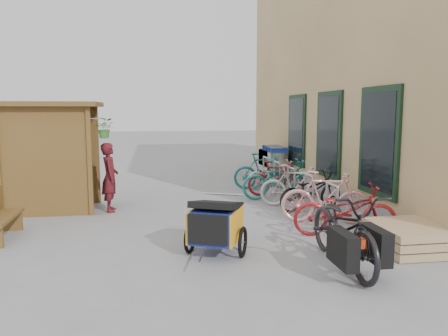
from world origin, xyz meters
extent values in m
plane|color=gray|center=(0.00, 0.00, 0.00)|extent=(80.00, 80.00, 0.00)
cube|color=tan|center=(6.50, 4.50, 3.50)|extent=(6.00, 13.00, 7.00)
cube|color=gray|center=(3.58, 4.50, 0.15)|extent=(0.18, 13.00, 0.30)
cube|color=black|center=(3.47, 0.50, 1.60)|extent=(0.06, 1.50, 2.20)
cube|color=black|center=(3.44, 0.50, 1.60)|extent=(0.02, 1.25, 1.95)
cube|color=black|center=(3.47, 3.00, 1.60)|extent=(0.06, 1.50, 2.20)
cube|color=black|center=(3.44, 3.00, 1.60)|extent=(0.02, 1.25, 1.95)
cube|color=black|center=(3.47, 5.50, 1.60)|extent=(0.06, 1.50, 2.20)
cube|color=black|center=(3.44, 5.50, 1.60)|extent=(0.02, 1.25, 1.95)
cube|color=brown|center=(-2.30, 1.85, 1.15)|extent=(0.09, 0.09, 2.30)
cube|color=brown|center=(-4.10, 3.15, 1.15)|extent=(0.09, 0.09, 2.30)
cube|color=brown|center=(-2.30, 3.15, 1.15)|extent=(0.09, 0.09, 2.30)
cube|color=brown|center=(-4.07, 2.50, 1.15)|extent=(0.05, 1.30, 2.30)
cube|color=brown|center=(-3.20, 1.88, 1.15)|extent=(1.80, 0.05, 2.30)
cube|color=brown|center=(-3.20, 3.12, 1.15)|extent=(1.80, 0.05, 2.30)
cube|color=brown|center=(-3.20, 2.50, 2.35)|extent=(2.15, 1.65, 0.10)
cube|color=brown|center=(-3.40, 2.50, 0.90)|extent=(1.30, 1.15, 0.04)
cube|color=brown|center=(-3.40, 2.50, 1.50)|extent=(1.30, 1.15, 0.04)
cylinder|color=#A5A8AD|center=(-2.12, 1.85, 2.05)|extent=(0.36, 0.02, 0.02)
imported|color=#377027|center=(-1.97, 1.85, 1.85)|extent=(0.38, 0.33, 0.42)
cylinder|color=#A5A8AD|center=(2.30, -0.25, 0.42)|extent=(0.05, 0.05, 0.84)
cylinder|color=#A5A8AD|center=(2.30, 0.25, 0.42)|extent=(0.05, 0.05, 0.84)
cylinder|color=#A5A8AD|center=(2.30, 0.00, 0.84)|extent=(0.05, 0.50, 0.05)
cylinder|color=#A5A8AD|center=(2.30, 0.95, 0.42)|extent=(0.05, 0.05, 0.84)
cylinder|color=#A5A8AD|center=(2.30, 1.45, 0.42)|extent=(0.05, 0.05, 0.84)
cylinder|color=#A5A8AD|center=(2.30, 1.20, 0.84)|extent=(0.05, 0.50, 0.05)
cylinder|color=#A5A8AD|center=(2.30, 2.15, 0.42)|extent=(0.05, 0.05, 0.84)
cylinder|color=#A5A8AD|center=(2.30, 2.65, 0.42)|extent=(0.05, 0.05, 0.84)
cylinder|color=#A5A8AD|center=(2.30, 2.40, 0.84)|extent=(0.05, 0.50, 0.05)
cylinder|color=#A5A8AD|center=(2.30, 3.35, 0.42)|extent=(0.05, 0.05, 0.84)
cylinder|color=#A5A8AD|center=(2.30, 3.85, 0.42)|extent=(0.05, 0.05, 0.84)
cylinder|color=#A5A8AD|center=(2.30, 3.60, 0.84)|extent=(0.05, 0.50, 0.05)
cylinder|color=#A5A8AD|center=(2.30, 4.55, 0.42)|extent=(0.05, 0.05, 0.84)
cylinder|color=#A5A8AD|center=(2.30, 5.05, 0.42)|extent=(0.05, 0.05, 0.84)
cylinder|color=#A5A8AD|center=(2.30, 4.80, 0.84)|extent=(0.05, 0.50, 0.05)
cube|color=tan|center=(3.00, -1.40, 0.07)|extent=(1.00, 1.20, 0.12)
cube|color=tan|center=(3.00, -1.40, 0.21)|extent=(1.00, 1.20, 0.12)
cube|color=tan|center=(3.00, -1.40, 0.35)|extent=(1.00, 1.20, 0.12)
cube|color=brown|center=(-3.60, 0.31, 0.38)|extent=(0.42, 1.36, 0.05)
cube|color=brown|center=(-3.60, 0.85, 0.18)|extent=(0.36, 0.06, 0.36)
cube|color=silver|center=(3.00, 6.23, 0.61)|extent=(0.56, 0.86, 0.53)
cube|color=#1838A1|center=(3.00, 5.79, 0.96)|extent=(0.56, 0.04, 0.18)
cylinder|color=silver|center=(3.00, 5.76, 1.03)|extent=(0.59, 0.04, 0.04)
cylinder|color=black|center=(2.78, 5.87, 0.06)|extent=(0.04, 0.12, 0.12)
cube|color=silver|center=(3.00, 6.58, 0.61)|extent=(0.56, 0.86, 0.53)
cube|color=#1838A1|center=(3.00, 6.14, 0.96)|extent=(0.56, 0.04, 0.18)
cylinder|color=silver|center=(3.00, 6.11, 1.03)|extent=(0.59, 0.04, 0.04)
cylinder|color=black|center=(2.78, 6.23, 0.06)|extent=(0.04, 0.12, 0.12)
cube|color=silver|center=(3.00, 6.93, 0.61)|extent=(0.56, 0.86, 0.53)
cube|color=#1838A1|center=(3.00, 6.50, 0.96)|extent=(0.56, 0.04, 0.18)
cylinder|color=silver|center=(3.00, 6.47, 1.03)|extent=(0.59, 0.04, 0.04)
cylinder|color=black|center=(2.78, 6.58, 0.06)|extent=(0.04, 0.12, 0.12)
cube|color=silver|center=(3.00, 7.29, 0.61)|extent=(0.56, 0.86, 0.53)
cube|color=#1838A1|center=(3.00, 6.85, 0.96)|extent=(0.56, 0.04, 0.18)
cylinder|color=silver|center=(3.00, 6.82, 1.03)|extent=(0.59, 0.04, 0.04)
cylinder|color=black|center=(2.78, 6.93, 0.06)|extent=(0.04, 0.12, 0.12)
cube|color=navy|center=(-0.06, -1.09, 0.48)|extent=(0.91, 1.01, 0.49)
cube|color=orange|center=(-0.36, -0.95, 0.48)|extent=(0.37, 0.77, 0.49)
cube|color=orange|center=(0.24, -1.23, 0.48)|extent=(0.37, 0.77, 0.49)
cube|color=black|center=(-0.24, -1.49, 0.51)|extent=(0.55, 0.27, 0.45)
cube|color=black|center=(-0.04, -1.04, 0.77)|extent=(0.95, 1.01, 0.24)
torus|color=black|center=(-0.45, -0.92, 0.22)|extent=(0.25, 0.46, 0.48)
torus|color=black|center=(0.33, -1.26, 0.22)|extent=(0.25, 0.46, 0.48)
cylinder|color=#B7B7BC|center=(-0.35, -1.74, 0.22)|extent=(0.32, 0.66, 0.03)
cylinder|color=#B7B7BC|center=(0.13, -0.68, 0.86)|extent=(0.62, 0.30, 0.03)
imported|color=black|center=(1.65, -1.92, 0.56)|extent=(0.78, 2.14, 1.12)
cube|color=black|center=(1.39, -2.47, 0.45)|extent=(0.19, 0.65, 0.45)
cube|color=black|center=(1.89, -2.38, 0.45)|extent=(0.19, 0.65, 0.45)
cube|color=#EC3B16|center=(1.64, -2.42, 0.50)|extent=(0.12, 0.18, 0.12)
imported|color=maroon|center=(-1.93, 2.17, 0.76)|extent=(0.41, 0.58, 1.52)
imported|color=maroon|center=(2.32, -0.53, 0.47)|extent=(1.89, 1.05, 0.94)
imported|color=pink|center=(2.34, 0.39, 0.53)|extent=(1.81, 1.01, 1.05)
imported|color=black|center=(2.47, 1.53, 0.43)|extent=(1.75, 1.04, 0.87)
imported|color=beige|center=(2.25, 1.93, 0.49)|extent=(1.70, 0.97, 0.98)
imported|color=#1E7B76|center=(2.14, 2.82, 0.50)|extent=(1.92, 0.68, 1.01)
imported|color=maroon|center=(2.19, 3.28, 0.46)|extent=(1.56, 0.57, 0.92)
imported|color=silver|center=(2.38, 4.16, 0.41)|extent=(1.58, 0.57, 0.83)
imported|color=#1E7B76|center=(2.11, 4.31, 0.51)|extent=(1.75, 0.63, 1.03)
camera|label=1|loc=(-1.02, -7.58, 2.22)|focal=35.00mm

